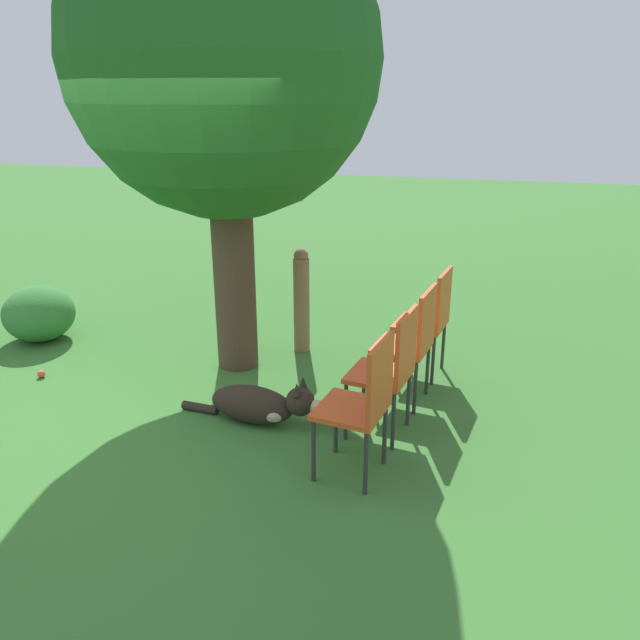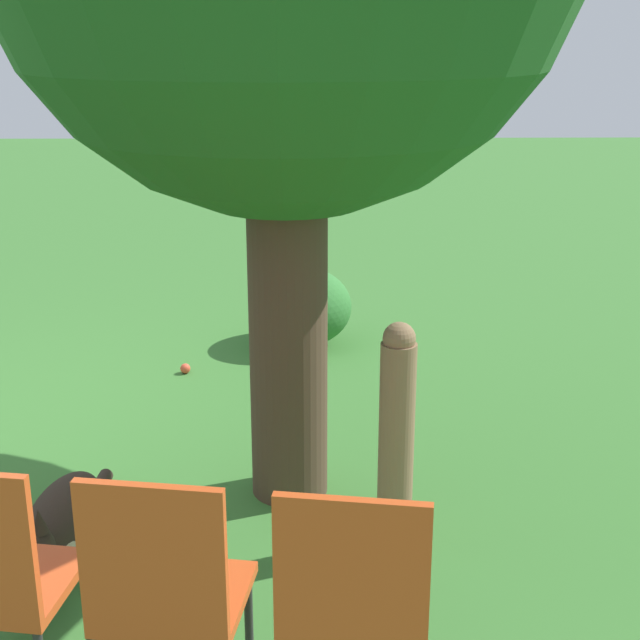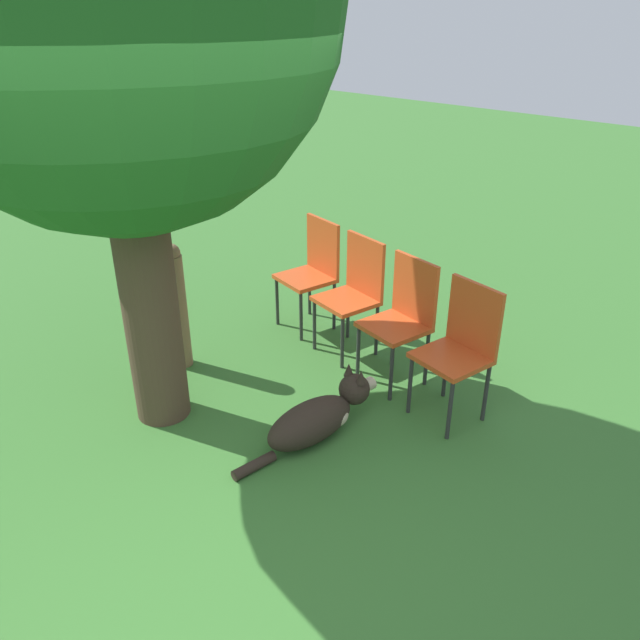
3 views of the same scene
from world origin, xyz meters
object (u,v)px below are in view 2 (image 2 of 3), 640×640
object	(u,v)px
red_chair_2	(166,589)
red_chair_3	(354,605)
dog	(57,525)
tennis_ball	(185,368)
fence_post	(396,435)

from	to	relation	value
red_chair_2	red_chair_3	xyz separation A→B (m)	(0.09, 0.57, 0.00)
dog	tennis_ball	world-z (taller)	dog
dog	red_chair_2	xyz separation A→B (m)	(1.06, 0.65, 0.41)
tennis_ball	dog	bearing A→B (deg)	-6.95
red_chair_2	dog	bearing A→B (deg)	40.39
fence_post	dog	bearing A→B (deg)	-86.01
red_chair_2	tennis_ball	size ratio (longest dim) A/B	14.43
red_chair_2	tennis_ball	world-z (taller)	red_chair_2
tennis_ball	red_chair_3	bearing A→B (deg)	15.82
red_chair_3	dog	bearing A→B (deg)	55.60
dog	tennis_ball	bearing A→B (deg)	177.72
dog	fence_post	size ratio (longest dim) A/B	1.15
dog	red_chair_2	distance (m)	1.31
red_chair_2	tennis_ball	distance (m)	3.32
fence_post	tennis_ball	world-z (taller)	fence_post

